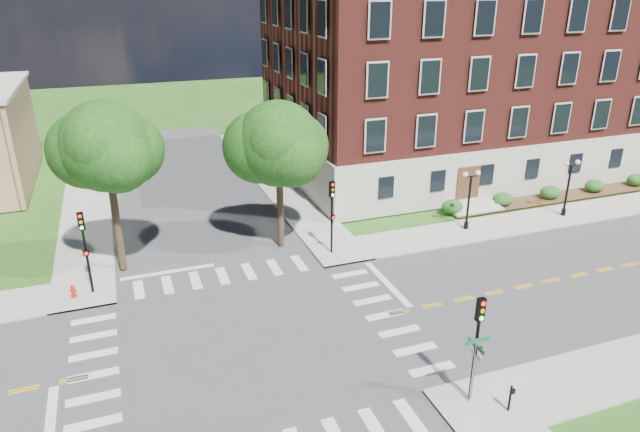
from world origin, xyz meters
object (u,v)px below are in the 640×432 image
object	(u,v)px
twin_lamp_east	(568,184)
fire_hydrant	(73,291)
push_button_post	(510,397)
traffic_signal_ne	(332,208)
twin_lamp_west	(469,196)
traffic_signal_se	(477,336)
traffic_signal_nw	(84,242)
street_sign_pole	(475,358)

from	to	relation	value
twin_lamp_east	fire_hydrant	xyz separation A→B (m)	(-33.82, -0.30, -2.06)
twin_lamp_east	push_button_post	xyz separation A→B (m)	(-16.97, -16.02, -1.73)
traffic_signal_ne	twin_lamp_west	size ratio (longest dim) A/B	1.13
twin_lamp_west	twin_lamp_east	world-z (taller)	same
traffic_signal_se	twin_lamp_west	distance (m)	18.10
traffic_signal_se	fire_hydrant	size ratio (longest dim) A/B	6.40
traffic_signal_se	traffic_signal_nw	bearing A→B (deg)	135.08
traffic_signal_nw	street_sign_pole	world-z (taller)	traffic_signal_nw
twin_lamp_west	street_sign_pole	bearing A→B (deg)	-122.91
twin_lamp_east	fire_hydrant	bearing A→B (deg)	-179.48
traffic_signal_nw	twin_lamp_west	bearing A→B (deg)	0.98
traffic_signal_nw	traffic_signal_ne	bearing A→B (deg)	0.40
traffic_signal_se	traffic_signal_nw	world-z (taller)	same
traffic_signal_se	push_button_post	bearing A→B (deg)	-48.00
traffic_signal_ne	push_button_post	world-z (taller)	traffic_signal_ne
twin_lamp_east	traffic_signal_se	bearing A→B (deg)	-140.53
fire_hydrant	traffic_signal_se	bearing A→B (deg)	-42.64
twin_lamp_west	push_button_post	world-z (taller)	twin_lamp_west
twin_lamp_east	push_button_post	distance (m)	23.40
twin_lamp_east	twin_lamp_west	bearing A→B (deg)	177.57
traffic_signal_nw	push_button_post	size ratio (longest dim) A/B	4.00
traffic_signal_se	traffic_signal_ne	size ratio (longest dim) A/B	1.00
twin_lamp_east	street_sign_pole	size ratio (longest dim) A/B	1.36
traffic_signal_nw	street_sign_pole	distance (m)	20.98
traffic_signal_ne	twin_lamp_west	world-z (taller)	traffic_signal_ne
twin_lamp_east	street_sign_pole	distance (m)	23.56
twin_lamp_west	street_sign_pole	world-z (taller)	twin_lamp_west
twin_lamp_east	street_sign_pole	xyz separation A→B (m)	(-18.15, -15.02, -0.21)
street_sign_pole	twin_lamp_east	bearing A→B (deg)	39.60
traffic_signal_se	street_sign_pole	bearing A→B (deg)	-125.20
traffic_signal_se	street_sign_pole	size ratio (longest dim) A/B	1.55
traffic_signal_nw	twin_lamp_east	size ratio (longest dim) A/B	1.13
twin_lamp_west	fire_hydrant	bearing A→B (deg)	-178.54
traffic_signal_ne	traffic_signal_se	bearing A→B (deg)	-88.31
traffic_signal_nw	twin_lamp_east	distance (m)	32.85
twin_lamp_west	fire_hydrant	world-z (taller)	twin_lamp_west
street_sign_pole	traffic_signal_se	bearing A→B (deg)	54.80
push_button_post	fire_hydrant	size ratio (longest dim) A/B	1.60
traffic_signal_ne	traffic_signal_nw	world-z (taller)	same
traffic_signal_se	twin_lamp_west	xyz separation A→B (m)	(9.82, 15.19, -0.66)
traffic_signal_nw	twin_lamp_east	bearing A→B (deg)	0.13
twin_lamp_west	street_sign_pole	distance (m)	18.30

